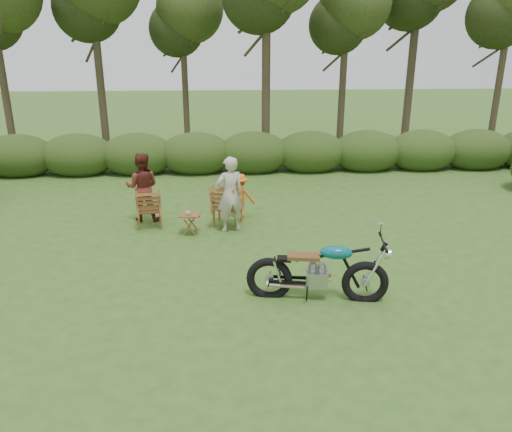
{
  "coord_description": "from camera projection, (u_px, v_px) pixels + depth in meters",
  "views": [
    {
      "loc": [
        -1.02,
        -8.08,
        4.31
      ],
      "look_at": [
        -0.39,
        1.63,
        0.9
      ],
      "focal_mm": 35.0,
      "sensor_mm": 36.0,
      "label": 1
    }
  ],
  "objects": [
    {
      "name": "tree_line",
      "position": [
        267.0,
        57.0,
        17.04
      ],
      "size": [
        22.52,
        11.62,
        8.14
      ],
      "color": "#362C1D",
      "rests_on": "ground"
    },
    {
      "name": "adult_a",
      "position": [
        231.0,
        231.0,
        12.03
      ],
      "size": [
        0.77,
        0.63,
        1.82
      ],
      "primitive_type": "imported",
      "rotation": [
        0.0,
        0.0,
        3.47
      ],
      "color": "#B8AF98",
      "rests_on": "ground"
    },
    {
      "name": "ground",
      "position": [
        283.0,
        292.0,
        9.1
      ],
      "size": [
        80.0,
        80.0,
        0.0
      ],
      "primitive_type": "plane",
      "color": "#2B4F1A",
      "rests_on": "ground"
    },
    {
      "name": "child",
      "position": [
        240.0,
        217.0,
        12.94
      ],
      "size": [
        0.83,
        0.58,
        1.16
      ],
      "primitive_type": "imported",
      "rotation": [
        0.0,
        0.0,
        2.92
      ],
      "color": "#D75914",
      "rests_on": "ground"
    },
    {
      "name": "lawn_chair_right",
      "position": [
        228.0,
        224.0,
        12.44
      ],
      "size": [
        0.89,
        0.89,
        1.05
      ],
      "primitive_type": null,
      "rotation": [
        0.0,
        0.0,
        2.86
      ],
      "color": "brown",
      "rests_on": "ground"
    },
    {
      "name": "side_table",
      "position": [
        190.0,
        224.0,
        11.74
      ],
      "size": [
        0.52,
        0.45,
        0.5
      ],
      "primitive_type": null,
      "rotation": [
        0.0,
        0.0,
        -0.1
      ],
      "color": "#5A3516",
      "rests_on": "ground"
    },
    {
      "name": "lawn_chair_left",
      "position": [
        150.0,
        226.0,
        12.34
      ],
      "size": [
        0.76,
        0.76,
        0.97
      ],
      "primitive_type": null,
      "rotation": [
        0.0,
        0.0,
        3.3
      ],
      "color": "brown",
      "rests_on": "ground"
    },
    {
      "name": "cup",
      "position": [
        188.0,
        213.0,
        11.61
      ],
      "size": [
        0.15,
        0.15,
        0.1
      ],
      "primitive_type": "imported",
      "rotation": [
        0.0,
        0.0,
        0.3
      ],
      "color": "beige",
      "rests_on": "side_table"
    },
    {
      "name": "motorcycle",
      "position": [
        316.0,
        298.0,
        8.87
      ],
      "size": [
        2.46,
        1.25,
        1.34
      ],
      "primitive_type": null,
      "rotation": [
        0.0,
        0.0,
        -0.16
      ],
      "color": "#0B9399",
      "rests_on": "ground"
    },
    {
      "name": "adult_b",
      "position": [
        145.0,
        220.0,
        12.77
      ],
      "size": [
        0.87,
        0.7,
        1.74
      ],
      "primitive_type": "imported",
      "rotation": [
        0.0,
        0.0,
        3.1
      ],
      "color": "#582119",
      "rests_on": "ground"
    }
  ]
}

